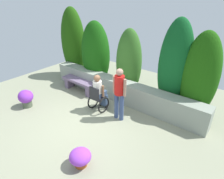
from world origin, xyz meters
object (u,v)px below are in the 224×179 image
person_in_wheelchair (99,94)px  flower_pot_purple_near (26,98)px  person_standing_companion (119,91)px  stone_bench (79,84)px  flower_pot_terracotta_by_wall (80,157)px

person_in_wheelchair → flower_pot_purple_near: (-2.16, -1.46, -0.27)m
person_in_wheelchair → person_standing_companion: person_standing_companion is taller
flower_pot_purple_near → person_standing_companion: bearing=25.7°
stone_bench → flower_pot_purple_near: (-0.57, -2.01, 0.02)m
stone_bench → person_standing_companion: size_ratio=0.92×
stone_bench → flower_pot_purple_near: 2.09m
stone_bench → flower_pot_terracotta_by_wall: bearing=-41.2°
person_standing_companion → flower_pot_terracotta_by_wall: person_standing_companion is taller
person_standing_companion → flower_pot_terracotta_by_wall: 2.27m
stone_bench → person_standing_companion: person_standing_companion is taller
flower_pot_purple_near → person_in_wheelchair: bearing=34.0°
person_standing_companion → flower_pot_terracotta_by_wall: bearing=-91.0°
stone_bench → flower_pot_terracotta_by_wall: size_ratio=3.07×
person_in_wheelchair → flower_pot_terracotta_by_wall: 2.49m
person_standing_companion → flower_pot_purple_near: (-3.02, -1.45, -0.65)m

